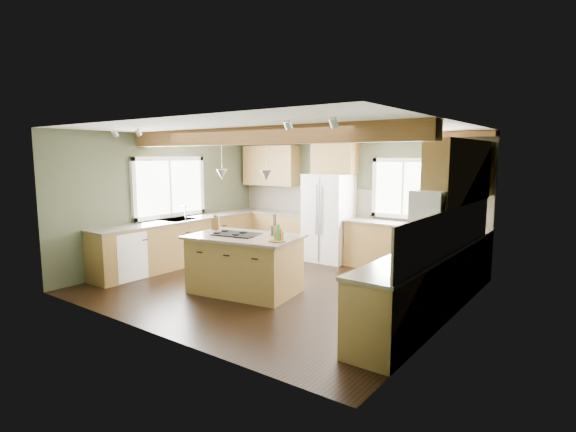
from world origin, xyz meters
The scene contains 37 objects.
floor centered at (0.00, 0.00, 0.00)m, with size 5.60×5.60×0.00m, color black.
ceiling centered at (0.00, 0.00, 2.60)m, with size 5.60×5.60×0.00m, color silver.
wall_back centered at (0.00, 2.50, 1.30)m, with size 5.60×5.60×0.00m, color #444B35.
wall_left centered at (-2.80, 0.00, 1.30)m, with size 5.00×5.00×0.00m, color #444B35.
wall_right centered at (2.80, 0.00, 1.30)m, with size 5.00×5.00×0.00m, color #444B35.
ceiling_beam centered at (0.00, -0.55, 2.47)m, with size 5.55×0.26×0.26m, color #553718.
soffit_trim centered at (0.00, 2.40, 2.54)m, with size 5.55×0.20×0.10m, color #553718.
backsplash_back centered at (0.00, 2.48, 1.21)m, with size 5.58×0.03×0.58m, color brown.
backsplash_right centered at (2.78, 0.05, 1.21)m, with size 0.03×3.70×0.58m, color brown.
base_cab_back_left centered at (-1.79, 2.20, 0.44)m, with size 2.02×0.60×0.88m, color brown.
counter_back_left centered at (-1.79, 2.20, 0.90)m, with size 2.06×0.64×0.04m, color #4A4236.
base_cab_back_right centered at (1.49, 2.20, 0.44)m, with size 2.62×0.60×0.88m, color brown.
counter_back_right centered at (1.49, 2.20, 0.90)m, with size 2.66×0.64×0.04m, color #4A4236.
base_cab_left centered at (-2.50, 0.05, 0.44)m, with size 0.60×3.70×0.88m, color brown.
counter_left centered at (-2.50, 0.05, 0.90)m, with size 0.64×3.74×0.04m, color #4A4236.
base_cab_right centered at (2.50, 0.05, 0.44)m, with size 0.60×3.70×0.88m, color brown.
counter_right centered at (2.50, 0.05, 0.90)m, with size 0.64×3.74×0.04m, color #4A4236.
upper_cab_back_left centered at (-1.99, 2.33, 1.95)m, with size 1.40×0.35×0.90m, color brown.
upper_cab_over_fridge centered at (-0.30, 2.33, 2.15)m, with size 0.96×0.35×0.70m, color brown.
upper_cab_right centered at (2.62, 0.90, 1.95)m, with size 0.35×2.20×0.90m, color brown.
upper_cab_back_corner centered at (2.30, 2.33, 1.95)m, with size 0.90×0.35×0.90m, color brown.
window_left centered at (-2.78, 0.05, 1.55)m, with size 0.04×1.60×1.05m, color white.
window_back centered at (1.15, 2.48, 1.55)m, with size 1.10×0.04×1.00m, color white.
sink centered at (-2.50, 0.05, 0.91)m, with size 0.50×0.65×0.03m, color #262628.
faucet centered at (-2.32, 0.05, 1.05)m, with size 0.02×0.02×0.28m, color #B2B2B7.
dishwasher centered at (-2.49, -1.25, 0.43)m, with size 0.60×0.60×0.84m, color white.
oven centered at (2.49, -1.25, 0.43)m, with size 0.60×0.72×0.84m, color white.
microwave centered at (2.58, -0.05, 1.55)m, with size 0.40×0.70×0.38m, color white.
pendant_left centered at (-0.63, -0.62, 1.88)m, with size 0.18×0.18×0.16m, color #B2B2B7.
pendant_right centered at (0.17, -0.49, 1.88)m, with size 0.18×0.18×0.16m, color #B2B2B7.
refrigerator centered at (-0.30, 2.12, 0.90)m, with size 0.90×0.74×1.80m, color white.
island centered at (-0.23, -0.55, 0.44)m, with size 1.62×0.99×0.88m, color brown.
island_top centered at (-0.23, -0.55, 0.90)m, with size 1.73×1.10×0.04m, color #4A4236.
cooktop centered at (-0.37, -0.57, 0.93)m, with size 0.70×0.47×0.02m, color black.
knife_block centered at (-1.02, -0.40, 1.02)m, with size 0.12×0.09×0.20m, color brown.
utensil_crock centered at (0.15, -0.27, 1.00)m, with size 0.12×0.12×0.16m, color #3D3330.
bottle_tray centered at (0.47, -0.62, 1.04)m, with size 0.27×0.27×0.24m, color brown, non-canonical shape.
Camera 1 is at (4.47, -5.77, 2.17)m, focal length 28.00 mm.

